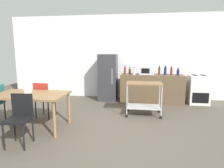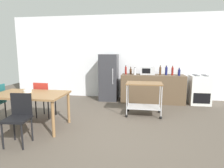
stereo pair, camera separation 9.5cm
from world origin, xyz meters
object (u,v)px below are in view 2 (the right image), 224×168
(bottle_soy_sauce, at_px, (160,71))
(bottle_soda, at_px, (172,71))
(microwave, at_px, (147,70))
(fruit_bowl, at_px, (28,91))
(refrigerator, at_px, (109,77))
(kitchen_cart, at_px, (144,93))
(dining_table, at_px, (30,97))
(chair_red, at_px, (44,97))
(bottle_vinegar, at_px, (166,71))
(bottle_sparkling_water, at_px, (126,70))
(bottle_hot_sauce, at_px, (131,71))
(chair_black, at_px, (19,115))
(bottle_wine, at_px, (135,72))
(bottle_olive_oil, at_px, (179,72))
(stove_oven, at_px, (199,90))

(bottle_soy_sauce, distance_m, bottle_soda, 0.38)
(microwave, relative_size, fruit_bowl, 2.71)
(refrigerator, relative_size, bottle_soy_sauce, 5.20)
(kitchen_cart, height_order, microwave, microwave)
(dining_table, xyz_separation_m, fruit_bowl, (-0.11, 0.09, 0.11))
(chair_red, bearing_deg, bottle_vinegar, -144.20)
(dining_table, bearing_deg, kitchen_cart, 26.93)
(dining_table, height_order, kitchen_cart, kitchen_cart)
(bottle_sparkling_water, relative_size, bottle_hot_sauce, 1.21)
(chair_black, bearing_deg, dining_table, 101.59)
(bottle_wine, xyz_separation_m, bottle_olive_oil, (1.36, 0.02, -0.00))
(stove_oven, bearing_deg, microwave, 177.22)
(bottle_hot_sauce, bearing_deg, bottle_sparkling_water, -155.11)
(bottle_wine, distance_m, bottle_soda, 1.18)
(stove_oven, xyz_separation_m, bottle_olive_oil, (-0.66, -0.09, 0.55))
(kitchen_cart, bearing_deg, bottle_soda, 57.53)
(kitchen_cart, bearing_deg, chair_black, -138.34)
(bottle_soda, bearing_deg, chair_red, -149.53)
(refrigerator, bearing_deg, bottle_olive_oil, -4.31)
(bottle_sparkling_water, distance_m, bottle_soda, 1.47)
(chair_black, relative_size, fruit_bowl, 5.25)
(dining_table, height_order, refrigerator, refrigerator)
(bottle_sparkling_water, bearing_deg, bottle_wine, -18.84)
(kitchen_cart, relative_size, bottle_wine, 3.81)
(bottle_soda, bearing_deg, bottle_olive_oil, -21.98)
(bottle_soy_sauce, relative_size, bottle_soda, 1.02)
(bottle_soda, relative_size, fruit_bowl, 1.73)
(stove_oven, xyz_separation_m, bottle_hot_sauce, (-2.17, 0.07, 0.54))
(bottle_sparkling_water, xyz_separation_m, fruit_bowl, (-1.92, -2.52, -0.25))
(dining_table, height_order, bottle_olive_oil, bottle_olive_oil)
(bottle_vinegar, relative_size, fruit_bowl, 1.77)
(bottle_sparkling_water, relative_size, bottle_vinegar, 0.97)
(bottle_sparkling_water, bearing_deg, refrigerator, 171.60)
(bottle_sparkling_water, bearing_deg, bottle_hot_sauce, 24.89)
(chair_black, distance_m, microwave, 4.14)
(dining_table, distance_m, bottle_vinegar, 4.05)
(dining_table, bearing_deg, chair_red, 94.02)
(bottle_hot_sauce, xyz_separation_m, bottle_wine, (0.14, -0.17, 0.01))
(chair_red, relative_size, bottle_olive_oil, 3.67)
(chair_red, xyz_separation_m, bottle_soda, (3.32, 1.95, 0.51))
(bottle_wine, height_order, bottle_soy_sauce, bottle_soy_sauce)
(fruit_bowl, bearing_deg, stove_oven, 30.74)
(dining_table, bearing_deg, bottle_hot_sauce, 53.83)
(bottle_hot_sauce, height_order, bottle_soda, bottle_soda)
(chair_black, height_order, bottle_olive_oil, bottle_olive_oil)
(refrigerator, bearing_deg, bottle_soda, -2.58)
(bottle_sparkling_water, bearing_deg, bottle_vinegar, -0.24)
(bottle_hot_sauce, distance_m, bottle_wine, 0.23)
(dining_table, height_order, chair_black, chair_black)
(dining_table, xyz_separation_m, bottle_vinegar, (3.09, 2.60, 0.36))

